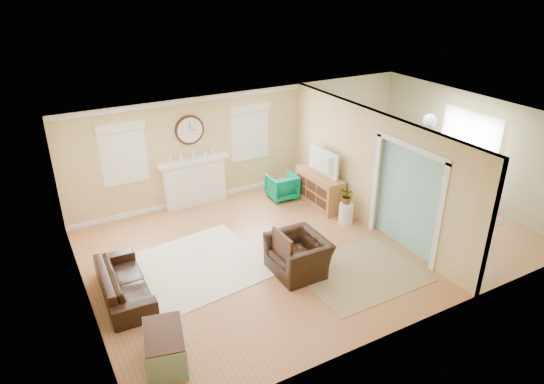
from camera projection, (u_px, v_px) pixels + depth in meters
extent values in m
plane|color=#AA673A|center=(312.00, 241.00, 10.26)|extent=(9.00, 9.00, 0.00)
cube|color=tan|center=(248.00, 142.00, 12.09)|extent=(9.00, 0.02, 2.60)
cube|color=tan|center=(424.00, 256.00, 7.34)|extent=(9.00, 0.02, 2.60)
cube|color=tan|center=(79.00, 241.00, 7.74)|extent=(0.02, 6.00, 2.60)
cube|color=tan|center=(470.00, 148.00, 11.69)|extent=(0.02, 6.00, 2.60)
cube|color=white|center=(317.00, 122.00, 9.16)|extent=(9.00, 6.00, 0.02)
cube|color=tan|center=(334.00, 151.00, 11.48)|extent=(0.12, 3.20, 2.60)
cube|color=tan|center=(466.00, 219.00, 8.39)|extent=(0.12, 1.00, 2.60)
cube|color=tan|center=(416.00, 136.00, 9.03)|extent=(0.12, 1.80, 0.40)
cube|color=white|center=(375.00, 183.00, 10.27)|extent=(0.04, 0.12, 2.20)
cube|color=white|center=(440.00, 219.00, 8.84)|extent=(0.04, 0.12, 2.20)
cube|color=white|center=(412.00, 147.00, 9.09)|extent=(0.04, 1.92, 0.12)
cube|color=#70B6AC|center=(375.00, 170.00, 10.40)|extent=(0.02, 6.00, 2.60)
cube|color=white|center=(195.00, 183.00, 11.65)|extent=(1.50, 0.24, 1.10)
cube|color=white|center=(193.00, 161.00, 11.38)|extent=(1.70, 0.30, 0.08)
cube|color=black|center=(193.00, 183.00, 11.75)|extent=(0.85, 0.02, 0.75)
cube|color=gold|center=(195.00, 188.00, 11.70)|extent=(0.85, 0.02, 0.62)
cylinder|color=#401E10|center=(189.00, 130.00, 11.17)|extent=(0.70, 0.06, 0.70)
cylinder|color=silver|center=(190.00, 130.00, 11.15)|extent=(0.60, 0.01, 0.60)
cube|color=black|center=(190.00, 126.00, 11.10)|extent=(0.02, 0.01, 0.20)
cube|color=black|center=(193.00, 130.00, 11.17)|extent=(0.12, 0.01, 0.02)
cube|color=white|center=(123.00, 153.00, 10.63)|extent=(0.90, 0.03, 1.30)
cube|color=white|center=(124.00, 154.00, 10.60)|extent=(1.00, 0.04, 1.40)
cube|color=silver|center=(120.00, 127.00, 10.31)|extent=(1.05, 0.10, 0.18)
cube|color=white|center=(250.00, 132.00, 11.99)|extent=(0.90, 0.03, 1.30)
cube|color=white|center=(250.00, 132.00, 11.97)|extent=(1.00, 0.04, 1.40)
cube|color=silver|center=(250.00, 108.00, 11.67)|extent=(1.05, 0.10, 0.18)
cube|color=white|center=(467.00, 156.00, 11.76)|extent=(0.03, 1.60, 2.10)
cube|color=white|center=(467.00, 156.00, 11.75)|extent=(0.03, 1.70, 2.20)
cylinder|color=gold|center=(431.00, 109.00, 10.54)|extent=(0.02, 0.02, 0.30)
sphere|color=white|center=(430.00, 120.00, 10.65)|extent=(0.30, 0.30, 0.30)
cube|color=silver|center=(194.00, 267.00, 9.35)|extent=(2.91, 2.60, 0.01)
cube|color=tan|center=(360.00, 273.00, 9.17)|extent=(2.22, 1.82, 0.01)
cube|color=gray|center=(424.00, 209.00, 11.59)|extent=(2.23, 2.79, 0.01)
imported|color=black|center=(124.00, 282.00, 8.45)|extent=(0.80, 1.91, 0.55)
imported|color=black|center=(298.00, 255.00, 9.11)|extent=(0.96, 1.09, 0.71)
imported|color=#027B49|center=(282.00, 186.00, 12.04)|extent=(0.71, 0.73, 0.63)
cube|color=gray|center=(165.00, 348.00, 7.03)|extent=(0.77, 1.03, 0.51)
cube|color=#401E10|center=(163.00, 333.00, 6.92)|extent=(0.73, 0.98, 0.02)
cube|color=#A57437|center=(319.00, 189.00, 11.67)|extent=(0.48, 1.45, 0.80)
cube|color=#401E10|center=(321.00, 192.00, 11.15)|extent=(0.01, 0.39, 0.22)
cube|color=#401E10|center=(321.00, 203.00, 11.27)|extent=(0.01, 0.39, 0.22)
cube|color=#401E10|center=(311.00, 186.00, 11.50)|extent=(0.01, 0.39, 0.22)
cube|color=#401E10|center=(311.00, 196.00, 11.61)|extent=(0.01, 0.39, 0.22)
cube|color=#401E10|center=(301.00, 179.00, 11.84)|extent=(0.01, 0.39, 0.22)
cube|color=#401E10|center=(301.00, 189.00, 11.96)|extent=(0.01, 0.39, 0.22)
imported|color=black|center=(320.00, 162.00, 11.36)|extent=(0.18, 1.08, 0.62)
cylinder|color=white|center=(346.00, 213.00, 10.90)|extent=(0.32, 0.32, 0.47)
imported|color=#337F33|center=(347.00, 196.00, 10.71)|extent=(0.40, 0.43, 0.39)
imported|color=#401E10|center=(426.00, 198.00, 11.46)|extent=(0.99, 1.75, 0.61)
cube|color=gray|center=(396.00, 175.00, 12.28)|extent=(0.45, 0.45, 0.05)
cube|color=gray|center=(397.00, 165.00, 12.17)|extent=(0.44, 0.05, 0.53)
cylinder|color=black|center=(396.00, 180.00, 12.61)|extent=(0.03, 0.03, 0.44)
cylinder|color=black|center=(405.00, 185.00, 12.32)|extent=(0.03, 0.03, 0.44)
cylinder|color=black|center=(385.00, 183.00, 12.45)|extent=(0.03, 0.03, 0.44)
cylinder|color=black|center=(394.00, 188.00, 12.17)|extent=(0.03, 0.03, 0.44)
cube|color=gray|center=(462.00, 211.00, 10.58)|extent=(0.47, 0.47, 0.05)
cube|color=gray|center=(463.00, 202.00, 10.48)|extent=(0.40, 0.13, 0.47)
cylinder|color=black|center=(458.00, 225.00, 10.49)|extent=(0.03, 0.03, 0.39)
cylinder|color=black|center=(449.00, 218.00, 10.77)|extent=(0.03, 0.03, 0.39)
cylinder|color=black|center=(471.00, 223.00, 10.58)|extent=(0.03, 0.03, 0.39)
cylinder|color=black|center=(461.00, 216.00, 10.86)|extent=(0.03, 0.03, 0.39)
cube|color=white|center=(406.00, 196.00, 11.16)|extent=(0.47, 0.47, 0.05)
cube|color=white|center=(407.00, 185.00, 11.05)|extent=(0.08, 0.45, 0.53)
cylinder|color=black|center=(393.00, 205.00, 11.32)|extent=(0.03, 0.03, 0.45)
cylinder|color=black|center=(404.00, 201.00, 11.50)|extent=(0.03, 0.03, 0.45)
cylinder|color=black|center=(405.00, 210.00, 11.04)|extent=(0.03, 0.03, 0.45)
cylinder|color=black|center=(416.00, 207.00, 11.22)|extent=(0.03, 0.03, 0.45)
cube|color=gray|center=(450.00, 187.00, 11.66)|extent=(0.43, 0.43, 0.05)
cube|color=gray|center=(452.00, 177.00, 11.55)|extent=(0.06, 0.43, 0.51)
cylinder|color=black|center=(459.00, 197.00, 11.70)|extent=(0.03, 0.03, 0.43)
cylinder|color=black|center=(449.00, 200.00, 11.55)|extent=(0.03, 0.03, 0.43)
cylinder|color=black|center=(448.00, 192.00, 11.97)|extent=(0.03, 0.03, 0.43)
cylinder|color=black|center=(438.00, 195.00, 11.83)|extent=(0.03, 0.03, 0.43)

